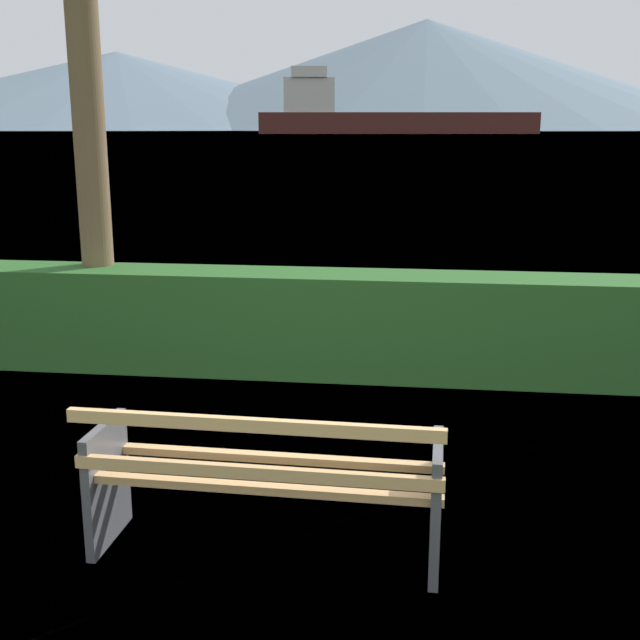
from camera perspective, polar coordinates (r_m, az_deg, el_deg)
The scene contains 6 objects.
ground_plane at distance 4.48m, azimuth -3.73°, elevation -16.04°, with size 1400.00×1400.00×0.00m, color #4C6B33.
water_surface at distance 311.96m, azimuth 7.37°, elevation 13.18°, with size 620.00×620.00×0.00m, color #6B8EA3.
park_bench at distance 4.23m, azimuth -4.00°, elevation -11.38°, with size 1.87×0.62×0.87m.
hedge_row at distance 7.26m, azimuth 0.99°, elevation -0.28°, with size 12.70×0.63×0.94m, color #285B23.
cargo_ship_large at distance 237.24m, azimuth 4.04°, elevation 14.37°, with size 80.20×21.01×18.40m.
distant_hills at distance 562.52m, azimuth 11.68°, elevation 16.19°, with size 926.71×452.29×70.91m.
Camera 1 is at (0.77, -3.82, 2.22)m, focal length 44.82 mm.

